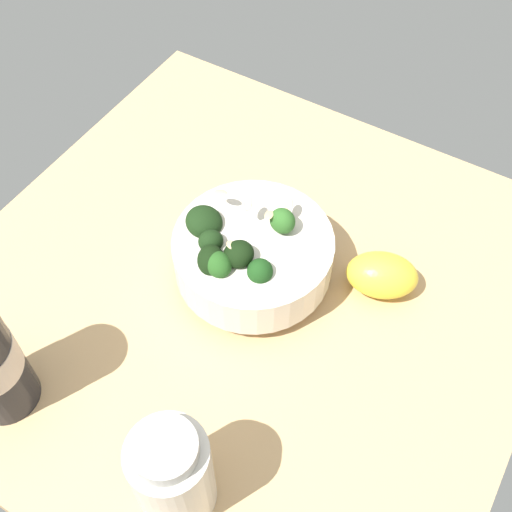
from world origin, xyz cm
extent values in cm
cube|color=tan|center=(0.00, 0.00, -2.25)|extent=(64.52, 64.52, 4.50)
cylinder|color=silver|center=(-0.36, -1.89, 0.83)|extent=(9.74, 9.74, 1.66)
cylinder|color=silver|center=(-0.36, -1.89, 4.15)|extent=(17.71, 17.71, 4.98)
cylinder|color=beige|center=(-0.36, -1.89, 6.25)|extent=(14.70, 14.70, 0.80)
cylinder|color=#3C7A32|center=(5.70, -0.96, 5.36)|extent=(1.92, 1.75, 1.63)
ellipsoid|color=black|center=(5.70, -0.96, 7.13)|extent=(6.29, 6.03, 3.92)
cylinder|color=#589D47|center=(2.20, 2.96, 5.41)|extent=(1.31, 1.47, 1.71)
ellipsoid|color=black|center=(2.20, 2.96, 7.06)|extent=(4.83, 4.93, 3.69)
cylinder|color=#2F662B|center=(-1.88, -4.88, 6.35)|extent=(1.56, 1.60, 1.50)
ellipsoid|color=#2D6023|center=(-1.88, -4.88, 7.97)|extent=(4.43, 4.29, 4.03)
cylinder|color=#4A8F3C|center=(-2.87, 1.47, 5.40)|extent=(1.47, 1.25, 1.68)
ellipsoid|color=#194216|center=(-2.87, 1.47, 6.96)|extent=(4.48, 4.15, 3.91)
cylinder|color=#589D47|center=(1.17, 3.14, 5.93)|extent=(1.53, 1.48, 1.02)
ellipsoid|color=#23511C|center=(1.17, 3.14, 7.29)|extent=(4.28, 3.83, 3.02)
cylinder|color=#589D47|center=(0.45, 1.04, 5.90)|extent=(1.46, 1.43, 1.51)
ellipsoid|color=black|center=(0.45, 1.04, 7.47)|extent=(4.88, 4.53, 3.74)
cylinder|color=#4A8F3C|center=(3.57, 0.93, 5.80)|extent=(1.08, 1.24, 1.26)
ellipsoid|color=black|center=(3.57, 0.93, 7.20)|extent=(3.62, 3.95, 2.94)
ellipsoid|color=#DBBC84|center=(-0.55, -4.26, 8.77)|extent=(1.68, 2.08, 0.98)
ellipsoid|color=#DBBC84|center=(5.40, -3.94, 9.23)|extent=(1.86, 1.09, 0.94)
ellipsoid|color=#DBBC84|center=(-1.54, -6.90, 8.50)|extent=(1.75, 2.02, 1.03)
ellipsoid|color=#DBBC84|center=(1.87, -3.97, 9.52)|extent=(1.68, 1.92, 1.28)
ellipsoid|color=#DBBC84|center=(0.94, 0.92, 8.30)|extent=(2.02, 1.93, 0.91)
ellipsoid|color=yellow|center=(-13.19, -7.81, 2.51)|extent=(9.43, 7.99, 5.02)
cylinder|color=beige|center=(-6.98, 22.95, 5.62)|extent=(7.05, 7.05, 11.25)
cylinder|color=#B7B2A8|center=(-6.98, 22.95, 12.04)|extent=(5.45, 5.45, 1.59)
camera|label=1|loc=(-22.19, 34.39, 61.17)|focal=45.03mm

